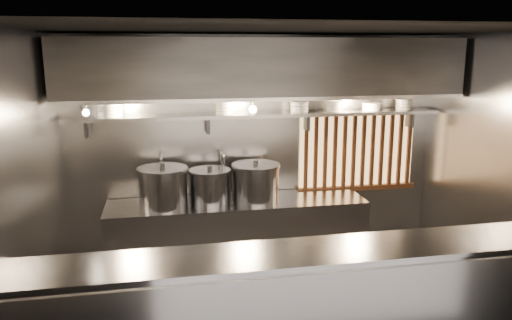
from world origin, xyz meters
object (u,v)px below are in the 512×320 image
object	(u,v)px
heat_lamp	(83,107)
stock_pot_left	(163,187)
pendant_bulb	(253,109)
stock_pot_right	(210,186)
stock_pot_mid	(256,182)

from	to	relation	value
heat_lamp	stock_pot_left	distance (m)	1.23
heat_lamp	pendant_bulb	world-z (taller)	heat_lamp
pendant_bulb	stock_pot_left	xyz separation A→B (m)	(-1.04, -0.11, -0.83)
pendant_bulb	stock_pot_right	world-z (taller)	pendant_bulb
pendant_bulb	stock_pot_mid	size ratio (longest dim) A/B	0.26
stock_pot_left	stock_pot_mid	distance (m)	1.06
heat_lamp	stock_pot_right	bearing A→B (deg)	13.14
pendant_bulb	stock_pot_right	distance (m)	1.01
pendant_bulb	stock_pot_mid	bearing A→B (deg)	-72.38
stock_pot_left	stock_pot_right	distance (m)	0.54
stock_pot_right	stock_pot_mid	bearing A→B (deg)	-1.97
stock_pot_mid	stock_pot_right	bearing A→B (deg)	178.03
stock_pot_left	stock_pot_mid	bearing A→B (deg)	2.50
stock_pot_mid	stock_pot_right	distance (m)	0.53
stock_pot_mid	heat_lamp	bearing A→B (deg)	-171.18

